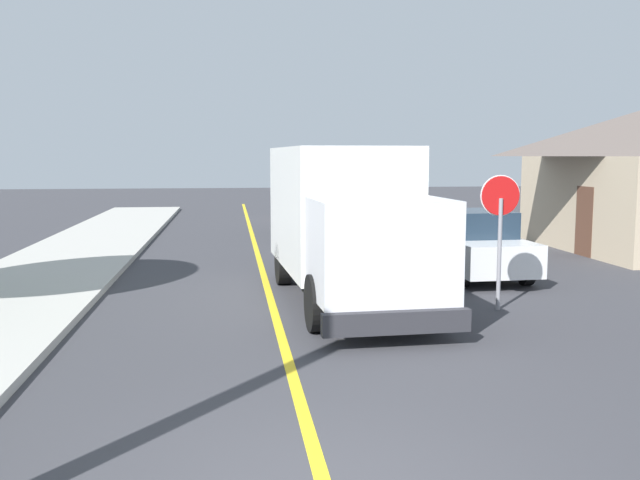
{
  "coord_description": "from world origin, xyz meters",
  "views": [
    {
      "loc": [
        -0.82,
        -5.88,
        3.02
      ],
      "look_at": [
        0.9,
        7.41,
        1.4
      ],
      "focal_mm": 39.25,
      "sensor_mm": 36.0,
      "label": 1
    }
  ],
  "objects_px": {
    "parked_car_near": "(339,231)",
    "parked_car_mid": "(316,213)",
    "parked_van_across": "(472,245)",
    "stop_sign": "(500,216)",
    "box_truck": "(345,216)",
    "parked_car_far": "(294,203)"
  },
  "relations": [
    {
      "from": "parked_car_near",
      "to": "stop_sign",
      "type": "relative_size",
      "value": 1.69
    },
    {
      "from": "box_truck",
      "to": "parked_van_across",
      "type": "distance_m",
      "value": 4.49
    },
    {
      "from": "parked_car_mid",
      "to": "parked_van_across",
      "type": "xyz_separation_m",
      "value": [
        2.72,
        -10.0,
        0.0
      ]
    },
    {
      "from": "parked_car_near",
      "to": "parked_van_across",
      "type": "relative_size",
      "value": 1.0
    },
    {
      "from": "parked_car_near",
      "to": "parked_car_mid",
      "type": "distance_m",
      "value": 6.22
    },
    {
      "from": "parked_car_near",
      "to": "parked_car_mid",
      "type": "xyz_separation_m",
      "value": [
        0.07,
        6.22,
        0.0
      ]
    },
    {
      "from": "parked_car_mid",
      "to": "parked_car_far",
      "type": "height_order",
      "value": "same"
    },
    {
      "from": "parked_car_mid",
      "to": "parked_car_far",
      "type": "relative_size",
      "value": 0.99
    },
    {
      "from": "box_truck",
      "to": "parked_van_across",
      "type": "xyz_separation_m",
      "value": [
        3.65,
        2.42,
        -0.97
      ]
    },
    {
      "from": "parked_car_mid",
      "to": "stop_sign",
      "type": "xyz_separation_m",
      "value": [
        1.9,
        -13.78,
        1.06
      ]
    },
    {
      "from": "parked_car_near",
      "to": "parked_car_far",
      "type": "relative_size",
      "value": 1.0
    },
    {
      "from": "parked_car_near",
      "to": "stop_sign",
      "type": "bearing_deg",
      "value": -75.39
    },
    {
      "from": "box_truck",
      "to": "parked_car_near",
      "type": "bearing_deg",
      "value": 82.12
    },
    {
      "from": "box_truck",
      "to": "stop_sign",
      "type": "height_order",
      "value": "box_truck"
    },
    {
      "from": "box_truck",
      "to": "parked_car_near",
      "type": "relative_size",
      "value": 1.63
    },
    {
      "from": "parked_car_mid",
      "to": "stop_sign",
      "type": "distance_m",
      "value": 13.96
    },
    {
      "from": "parked_van_across",
      "to": "stop_sign",
      "type": "relative_size",
      "value": 1.69
    },
    {
      "from": "parked_car_far",
      "to": "parked_car_mid",
      "type": "bearing_deg",
      "value": -87.71
    },
    {
      "from": "parked_car_near",
      "to": "parked_van_across",
      "type": "xyz_separation_m",
      "value": [
        2.79,
        -3.78,
        0.0
      ]
    },
    {
      "from": "parked_van_across",
      "to": "parked_car_mid",
      "type": "bearing_deg",
      "value": 105.23
    },
    {
      "from": "parked_car_near",
      "to": "parked_car_far",
      "type": "distance_m",
      "value": 12.58
    },
    {
      "from": "parked_car_near",
      "to": "parked_van_across",
      "type": "bearing_deg",
      "value": -53.54
    }
  ]
}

